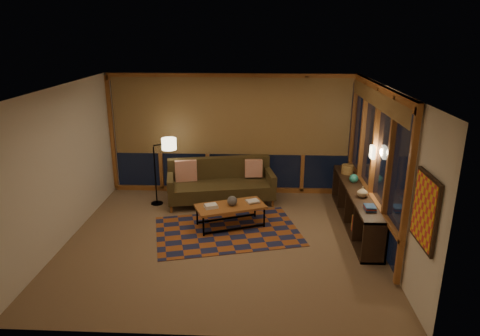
{
  "coord_description": "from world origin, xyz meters",
  "views": [
    {
      "loc": [
        0.65,
        -6.84,
        3.6
      ],
      "look_at": [
        0.31,
        0.21,
        1.3
      ],
      "focal_mm": 32.0,
      "sensor_mm": 36.0,
      "label": 1
    }
  ],
  "objects_px": {
    "floor_lamp": "(155,172)",
    "coffee_table": "(231,216)",
    "sofa": "(221,183)",
    "bookshelf": "(356,207)"
  },
  "relations": [
    {
      "from": "floor_lamp",
      "to": "coffee_table",
      "type": "bearing_deg",
      "value": -58.07
    },
    {
      "from": "coffee_table",
      "to": "floor_lamp",
      "type": "height_order",
      "value": "floor_lamp"
    },
    {
      "from": "sofa",
      "to": "bookshelf",
      "type": "distance_m",
      "value": 2.84
    },
    {
      "from": "bookshelf",
      "to": "coffee_table",
      "type": "bearing_deg",
      "value": -175.79
    },
    {
      "from": "sofa",
      "to": "coffee_table",
      "type": "bearing_deg",
      "value": -87.14
    },
    {
      "from": "sofa",
      "to": "coffee_table",
      "type": "height_order",
      "value": "sofa"
    },
    {
      "from": "coffee_table",
      "to": "floor_lamp",
      "type": "distance_m",
      "value": 2.02
    },
    {
      "from": "sofa",
      "to": "coffee_table",
      "type": "relative_size",
      "value": 1.74
    },
    {
      "from": "coffee_table",
      "to": "floor_lamp",
      "type": "relative_size",
      "value": 0.9
    },
    {
      "from": "sofa",
      "to": "bookshelf",
      "type": "relative_size",
      "value": 0.76
    }
  ]
}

